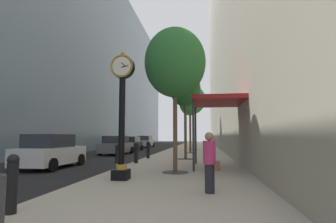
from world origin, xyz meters
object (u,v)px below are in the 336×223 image
street_tree_far (193,100)px  car_grey_trailing (117,145)px  bollard_nearest (12,182)px  car_white_mid (51,152)px  street_clock (122,108)px  car_black_near (130,144)px  street_tree_near (175,63)px  pedestrian_walking (210,161)px  car_silver_far (145,142)px  bollard_fourth (136,152)px  street_tree_mid_near (185,90)px  street_tree_mid_far (190,104)px  bollard_fifth (148,149)px  bollard_third (118,157)px

street_tree_far → car_grey_trailing: bearing=-131.5°
bollard_nearest → car_white_mid: size_ratio=0.28×
street_clock → car_black_near: bearing=104.9°
car_black_near → car_grey_trailing: (0.29, -5.55, 0.03)m
street_tree_near → pedestrian_walking: size_ratio=3.82×
bollard_nearest → car_black_near: car_black_near is taller
street_tree_far → pedestrian_walking: bearing=-86.7°
car_silver_far → bollard_nearest: bearing=-81.9°
bollard_fourth → car_white_mid: bearing=-158.0°
street_clock → car_grey_trailing: 14.70m
street_tree_far → car_white_mid: size_ratio=1.78×
street_clock → pedestrian_walking: street_clock is taller
bollard_fourth → street_tree_far: bearing=80.7°
street_tree_mid_near → street_tree_mid_far: (-0.00, 6.37, -0.18)m
street_clock → street_tree_far: (1.69, 21.13, 3.15)m
street_tree_far → car_silver_far: 11.66m
street_clock → bollard_fifth: 8.93m
street_tree_far → pedestrian_walking: 23.42m
street_tree_far → car_silver_far: size_ratio=1.74×
bollard_third → street_tree_mid_far: size_ratio=0.21×
street_tree_near → bollard_third: bearing=174.6°
bollard_nearest → car_silver_far: 33.26m
car_silver_far → car_white_mid: bearing=-88.7°
street_tree_mid_near → car_grey_trailing: street_tree_mid_near is taller
car_silver_far → bollard_fifth: bearing=-76.9°
street_tree_mid_near → street_clock: bearing=-101.4°
bollard_fifth → street_tree_near: (2.57, -6.66, 4.04)m
bollard_third → bollard_fourth: bearing=90.0°
bollard_nearest → car_black_near: bearing=100.3°
pedestrian_walking → car_black_near: size_ratio=0.36×
car_black_near → car_silver_far: size_ratio=1.06×
street_tree_mid_near → pedestrian_walking: street_tree_mid_near is taller
street_tree_near → car_silver_far: size_ratio=1.46×
bollard_fifth → car_white_mid: car_white_mid is taller
car_silver_far → car_black_near: bearing=-87.3°
bollard_fourth → pedestrian_walking: bearing=-61.6°
car_black_near → car_white_mid: car_white_mid is taller
street_clock → street_tree_near: 3.39m
car_black_near → car_white_mid: bearing=-89.5°
bollard_fourth → street_tree_near: size_ratio=0.19×
bollard_third → street_tree_mid_far: bearing=78.4°
street_tree_mid_far → car_silver_far: size_ratio=1.33×
street_tree_mid_near → street_tree_near: bearing=-90.0°
street_clock → street_tree_mid_near: size_ratio=0.78×
street_tree_mid_near → street_tree_mid_far: 6.37m
bollard_fifth → street_tree_mid_far: bearing=67.1°
car_grey_trailing → street_tree_mid_far: bearing=8.8°
car_grey_trailing → pedestrian_walking: bearing=-63.1°
bollard_third → car_black_near: car_black_near is taller
bollard_fifth → car_white_mid: bearing=-130.2°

